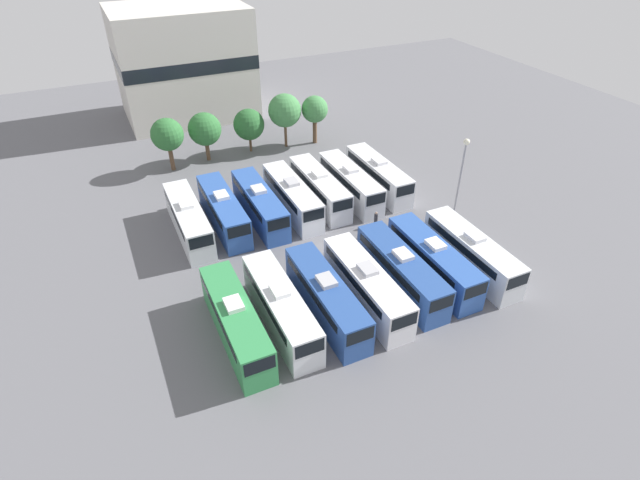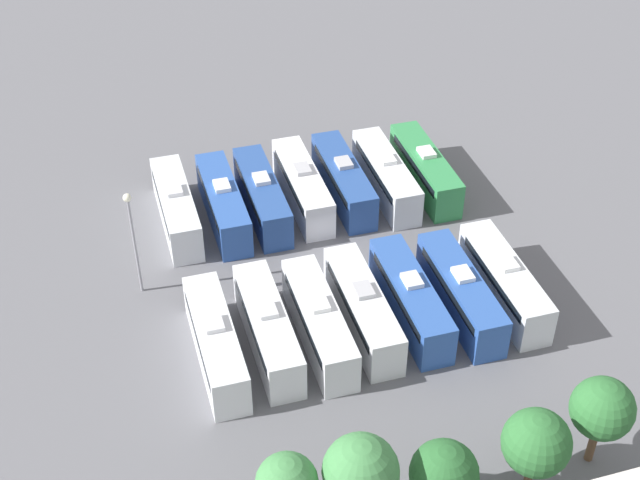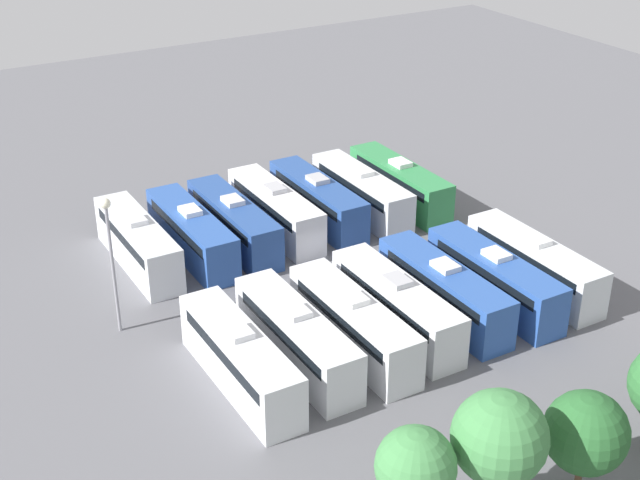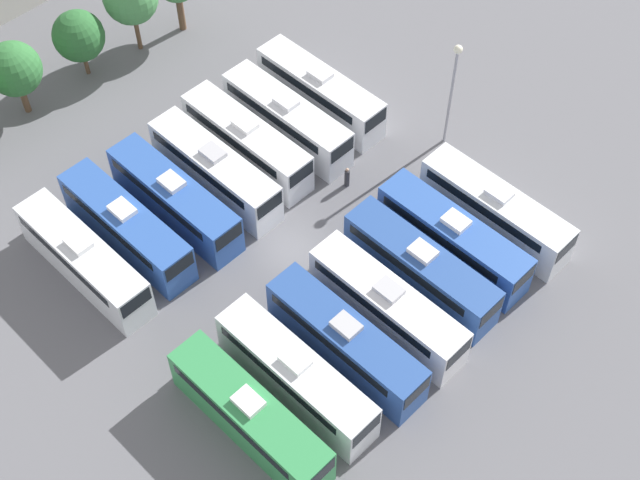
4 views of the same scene
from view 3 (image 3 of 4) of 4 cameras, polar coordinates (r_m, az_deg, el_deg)
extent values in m
plane|color=slate|center=(59.16, 0.80, -2.33)|extent=(121.80, 121.80, 0.00)
cube|color=#338C4C|center=(69.20, 5.12, 3.57)|extent=(2.42, 10.69, 3.21)
cube|color=black|center=(68.65, 5.27, 4.18)|extent=(2.46, 9.08, 0.71)
cube|color=black|center=(72.94, 2.75, 5.66)|extent=(2.13, 0.08, 1.12)
cube|color=white|center=(68.52, 5.18, 4.94)|extent=(1.20, 1.60, 0.35)
cube|color=silver|center=(67.39, 2.67, 2.99)|extent=(2.42, 10.69, 3.21)
cube|color=black|center=(66.83, 2.81, 3.62)|extent=(2.46, 9.08, 0.71)
cube|color=black|center=(71.23, 0.37, 5.16)|extent=(2.13, 0.08, 1.12)
cube|color=white|center=(66.69, 2.70, 4.39)|extent=(1.20, 1.60, 0.35)
cube|color=#284C93|center=(66.03, -0.16, 2.50)|extent=(2.42, 10.69, 3.21)
cube|color=black|center=(65.45, -0.04, 3.13)|extent=(2.46, 9.08, 0.71)
cube|color=black|center=(69.97, -2.35, 4.72)|extent=(2.13, 0.08, 1.12)
cube|color=#B2B2B7|center=(65.31, -0.16, 3.92)|extent=(1.20, 1.60, 0.35)
cube|color=white|center=(64.58, -2.88, 1.88)|extent=(2.42, 10.69, 3.21)
cube|color=black|center=(63.99, -2.79, 2.52)|extent=(2.46, 9.08, 0.71)
cube|color=black|center=(68.61, -4.97, 4.18)|extent=(2.13, 0.08, 1.12)
cube|color=#B2B2B7|center=(63.85, -2.92, 3.32)|extent=(1.20, 1.60, 0.35)
cube|color=#284C93|center=(62.89, -5.54, 1.06)|extent=(2.42, 10.69, 3.21)
cube|color=black|center=(62.29, -5.47, 1.71)|extent=(2.46, 9.08, 0.71)
cube|color=black|center=(66.99, -7.51, 3.46)|extent=(2.13, 0.08, 1.12)
cube|color=silver|center=(62.14, -5.61, 2.53)|extent=(1.20, 1.60, 0.35)
cube|color=#2D56A8|center=(61.73, -8.20, 0.37)|extent=(2.42, 10.69, 3.21)
cube|color=black|center=(61.11, -8.16, 1.03)|extent=(2.46, 9.08, 0.71)
cube|color=black|center=(65.89, -10.05, 2.86)|extent=(2.13, 0.08, 1.12)
cube|color=white|center=(60.96, -8.31, 1.87)|extent=(1.20, 1.60, 0.35)
cube|color=silver|center=(61.06, -11.57, -0.23)|extent=(2.42, 10.69, 3.21)
cube|color=black|center=(60.43, -11.56, 0.43)|extent=(2.46, 9.08, 0.71)
cube|color=black|center=(65.31, -13.22, 2.31)|extent=(2.13, 0.08, 1.12)
cube|color=silver|center=(60.29, -11.72, 1.27)|extent=(1.20, 1.60, 0.35)
cube|color=silver|center=(58.80, 13.53, -1.57)|extent=(2.42, 10.69, 3.21)
cube|color=black|center=(58.22, 13.80, -0.90)|extent=(2.46, 9.08, 0.71)
cube|color=black|center=(61.86, 10.31, 1.18)|extent=(2.13, 0.08, 1.12)
cube|color=white|center=(57.99, 13.72, -0.02)|extent=(1.20, 1.60, 0.35)
cube|color=#2D56A8|center=(56.55, 11.08, -2.51)|extent=(2.42, 10.69, 3.21)
cube|color=black|center=(55.94, 11.33, -1.82)|extent=(2.46, 9.08, 0.71)
cube|color=black|center=(59.71, 7.87, 0.39)|extent=(2.13, 0.08, 1.12)
cube|color=white|center=(55.71, 11.24, -0.91)|extent=(1.20, 1.60, 0.35)
cube|color=#2D56A8|center=(54.75, 7.91, -3.28)|extent=(2.42, 10.69, 3.21)
cube|color=black|center=(54.13, 8.14, -2.58)|extent=(2.46, 9.08, 0.71)
cube|color=black|center=(58.05, 4.79, -0.25)|extent=(2.13, 0.08, 1.12)
cube|color=silver|center=(53.89, 8.03, -1.65)|extent=(1.20, 1.60, 0.35)
cube|color=silver|center=(52.88, 4.90, -4.28)|extent=(2.42, 10.69, 3.21)
cube|color=black|center=(52.23, 5.10, -3.57)|extent=(2.46, 9.08, 0.71)
cube|color=black|center=(56.29, 1.86, -1.08)|extent=(2.13, 0.08, 1.12)
cube|color=#B2B2B7|center=(51.98, 4.97, -2.60)|extent=(1.20, 1.60, 0.35)
cube|color=silver|center=(51.00, 2.14, -5.47)|extent=(2.42, 10.69, 3.21)
cube|color=black|center=(50.34, 2.32, -4.75)|extent=(2.46, 9.08, 0.71)
cube|color=black|center=(54.49, -0.83, -2.08)|extent=(2.13, 0.08, 1.12)
cube|color=white|center=(50.07, 2.17, -3.75)|extent=(1.20, 1.60, 0.35)
cube|color=silver|center=(49.82, -1.50, -6.33)|extent=(2.42, 10.69, 3.21)
cube|color=black|center=(49.13, -1.36, -5.60)|extent=(2.46, 9.08, 0.71)
cube|color=black|center=(53.42, -4.27, -2.80)|extent=(2.13, 0.08, 1.12)
cube|color=silver|center=(48.87, -1.53, -4.59)|extent=(1.20, 1.60, 0.35)
cube|color=silver|center=(48.27, -5.14, -7.66)|extent=(2.42, 10.69, 3.21)
cube|color=black|center=(47.57, -5.04, -6.92)|extent=(2.46, 9.08, 0.71)
cube|color=black|center=(51.95, -7.72, -3.92)|extent=(2.13, 0.08, 1.12)
cube|color=silver|center=(47.29, -5.23, -5.88)|extent=(1.20, 1.60, 0.35)
cylinder|color=#333338|center=(55.16, -4.24, -3.90)|extent=(0.36, 0.36, 1.42)
sphere|color=tan|center=(54.74, -4.27, -3.16)|extent=(0.24, 0.24, 0.24)
cylinder|color=gray|center=(52.78, -13.09, -1.91)|extent=(0.20, 0.20, 8.15)
sphere|color=#EAE5C6|center=(50.92, -13.58, 2.28)|extent=(0.60, 0.60, 0.60)
cylinder|color=brown|center=(43.37, 16.22, -14.28)|extent=(0.32, 0.32, 2.22)
sphere|color=#28602D|center=(41.84, 16.65, -11.73)|extent=(3.84, 3.84, 3.84)
sphere|color=#428447|center=(38.67, 11.42, -12.29)|extent=(4.15, 4.15, 4.15)
sphere|color=#428447|center=(37.18, 6.14, -14.20)|extent=(3.38, 3.38, 3.38)
camera|label=1|loc=(88.89, -1.61, 25.92)|focal=28.00mm
camera|label=2|loc=(18.80, 116.55, 43.08)|focal=50.00mm
camera|label=4|loc=(87.59, 6.90, 37.96)|focal=50.00mm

